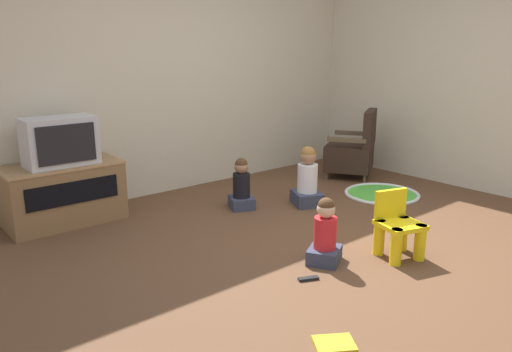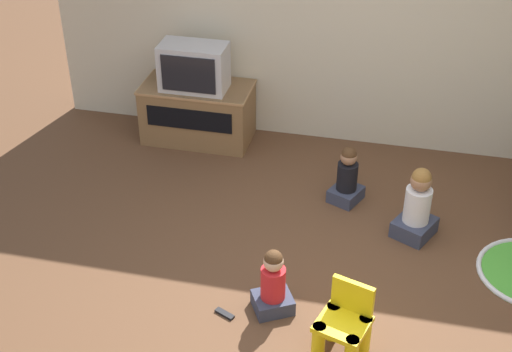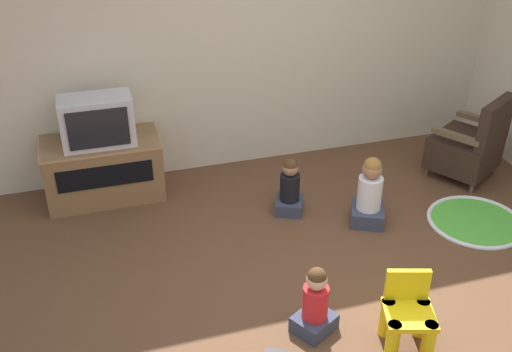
{
  "view_description": "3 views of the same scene",
  "coord_description": "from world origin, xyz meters",
  "px_view_note": "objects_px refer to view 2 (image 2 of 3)",
  "views": [
    {
      "loc": [
        -3.03,
        -2.59,
        1.63
      ],
      "look_at": [
        -0.57,
        0.32,
        0.63
      ],
      "focal_mm": 35.0,
      "sensor_mm": 36.0,
      "label": 1
    },
    {
      "loc": [
        0.4,
        -3.84,
        3.56
      ],
      "look_at": [
        -0.61,
        0.5,
        0.64
      ],
      "focal_mm": 50.0,
      "sensor_mm": 36.0,
      "label": 2
    },
    {
      "loc": [
        -1.58,
        -2.99,
        2.95
      ],
      "look_at": [
        -0.54,
        0.46,
        0.88
      ],
      "focal_mm": 42.0,
      "sensor_mm": 36.0,
      "label": 3
    }
  ],
  "objects_px": {
    "child_watching_left": "(347,178)",
    "remote_control": "(225,314)",
    "yellow_kid_chair": "(344,328)",
    "child_watching_center": "(417,207)",
    "child_watching_right": "(273,285)",
    "tv_cabinet": "(198,111)",
    "television": "(194,67)"
  },
  "relations": [
    {
      "from": "child_watching_center",
      "to": "remote_control",
      "type": "xyz_separation_m",
      "value": [
        -1.25,
        -1.23,
        -0.26
      ]
    },
    {
      "from": "television",
      "to": "child_watching_center",
      "type": "xyz_separation_m",
      "value": [
        2.14,
        -1.04,
        -0.52
      ]
    },
    {
      "from": "remote_control",
      "to": "child_watching_center",
      "type": "bearing_deg",
      "value": -110.72
    },
    {
      "from": "tv_cabinet",
      "to": "yellow_kid_chair",
      "type": "distance_m",
      "value": 3.03
    },
    {
      "from": "remote_control",
      "to": "child_watching_left",
      "type": "bearing_deg",
      "value": -87.72
    },
    {
      "from": "television",
      "to": "remote_control",
      "type": "xyz_separation_m",
      "value": [
        0.89,
        -2.28,
        -0.78
      ]
    },
    {
      "from": "child_watching_right",
      "to": "tv_cabinet",
      "type": "bearing_deg",
      "value": 89.44
    },
    {
      "from": "yellow_kid_chair",
      "to": "child_watching_center",
      "type": "xyz_separation_m",
      "value": [
        0.41,
        1.39,
        0.06
      ]
    },
    {
      "from": "tv_cabinet",
      "to": "yellow_kid_chair",
      "type": "relative_size",
      "value": 2.03
    },
    {
      "from": "tv_cabinet",
      "to": "remote_control",
      "type": "height_order",
      "value": "tv_cabinet"
    },
    {
      "from": "tv_cabinet",
      "to": "television",
      "type": "distance_m",
      "value": 0.5
    },
    {
      "from": "yellow_kid_chair",
      "to": "remote_control",
      "type": "xyz_separation_m",
      "value": [
        -0.84,
        0.16,
        -0.2
      ]
    },
    {
      "from": "child_watching_right",
      "to": "remote_control",
      "type": "bearing_deg",
      "value": 174.06
    },
    {
      "from": "tv_cabinet",
      "to": "remote_control",
      "type": "bearing_deg",
      "value": -69.06
    },
    {
      "from": "television",
      "to": "child_watching_left",
      "type": "xyz_separation_m",
      "value": [
        1.55,
        -0.68,
        -0.56
      ]
    },
    {
      "from": "child_watching_right",
      "to": "remote_control",
      "type": "relative_size",
      "value": 3.37
    },
    {
      "from": "child_watching_left",
      "to": "child_watching_right",
      "type": "height_order",
      "value": "child_watching_left"
    },
    {
      "from": "television",
      "to": "remote_control",
      "type": "relative_size",
      "value": 4.01
    },
    {
      "from": "yellow_kid_chair",
      "to": "child_watching_right",
      "type": "distance_m",
      "value": 0.6
    },
    {
      "from": "child_watching_left",
      "to": "remote_control",
      "type": "xyz_separation_m",
      "value": [
        -0.65,
        -1.59,
        -0.22
      ]
    },
    {
      "from": "yellow_kid_chair",
      "to": "television",
      "type": "bearing_deg",
      "value": 142.59
    },
    {
      "from": "yellow_kid_chair",
      "to": "remote_control",
      "type": "distance_m",
      "value": 0.88
    },
    {
      "from": "television",
      "to": "remote_control",
      "type": "bearing_deg",
      "value": -68.6
    },
    {
      "from": "child_watching_left",
      "to": "yellow_kid_chair",
      "type": "bearing_deg",
      "value": -149.78
    },
    {
      "from": "yellow_kid_chair",
      "to": "child_watching_right",
      "type": "relative_size",
      "value": 1.0
    },
    {
      "from": "tv_cabinet",
      "to": "child_watching_left",
      "type": "height_order",
      "value": "tv_cabinet"
    },
    {
      "from": "yellow_kid_chair",
      "to": "child_watching_right",
      "type": "height_order",
      "value": "child_watching_right"
    },
    {
      "from": "child_watching_center",
      "to": "child_watching_right",
      "type": "distance_m",
      "value": 1.44
    },
    {
      "from": "child_watching_center",
      "to": "remote_control",
      "type": "distance_m",
      "value": 1.78
    },
    {
      "from": "child_watching_center",
      "to": "child_watching_right",
      "type": "relative_size",
      "value": 1.2
    },
    {
      "from": "television",
      "to": "yellow_kid_chair",
      "type": "distance_m",
      "value": 3.04
    },
    {
      "from": "tv_cabinet",
      "to": "yellow_kid_chair",
      "type": "height_order",
      "value": "tv_cabinet"
    }
  ]
}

